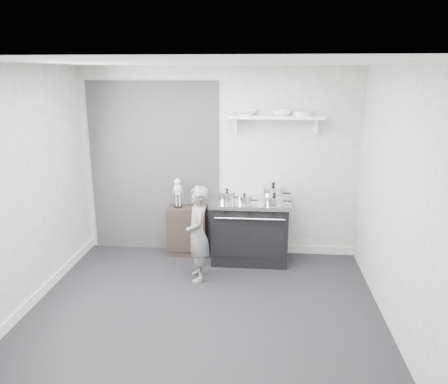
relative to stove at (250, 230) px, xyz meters
The scene contains 15 objects.
ground 1.61m from the stove, 107.77° to the right, with size 4.00×4.00×0.00m, color black.
room_shell 1.87m from the stove, 112.95° to the right, with size 4.02×3.62×2.71m.
wall_shelf 1.61m from the stove, 31.56° to the left, with size 1.30×0.26×0.24m.
stove is the anchor object (origin of this frame).
side_cabinet 0.93m from the stove, behind, with size 0.56×0.32×0.72m, color black.
child 0.94m from the stove, 134.26° to the right, with size 0.45×0.30×1.24m, color slate.
pot_front_left 0.62m from the stove, 161.11° to the right, with size 0.32×0.24×0.19m.
pot_back_right 0.63m from the stove, 17.11° to the left, with size 0.39×0.31×0.24m.
pot_front_right 0.63m from the stove, 29.23° to the right, with size 0.37×0.28×0.17m.
pot_front_center 0.53m from the stove, 116.11° to the right, with size 0.29×0.20×0.15m.
skeleton_full 1.18m from the stove, behind, with size 0.14×0.09×0.49m, color beige, non-canonical shape.
skeleton_torso 0.91m from the stove, behind, with size 0.10×0.07×0.37m, color beige, non-canonical shape.
bowl_large 1.65m from the stove, 115.79° to the left, with size 0.32×0.32×0.08m, color white.
bowl_small 1.69m from the stove, 25.84° to the left, with size 0.24×0.24×0.08m, color white.
plate_stack 1.77m from the stove, 16.05° to the left, with size 0.24×0.24×0.06m, color white.
Camera 1 is at (0.64, -4.35, 2.60)m, focal length 35.00 mm.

